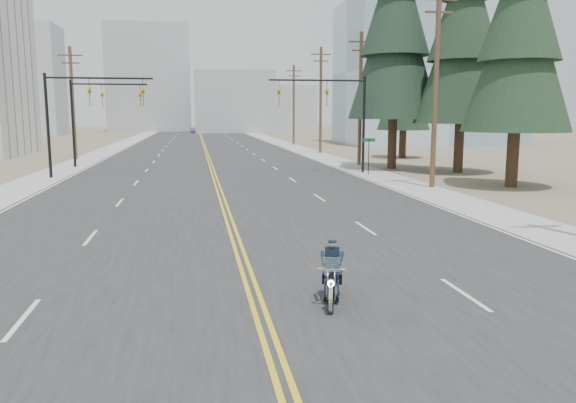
# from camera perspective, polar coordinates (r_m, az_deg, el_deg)

# --- Properties ---
(ground_plane) EXTENTS (400.00, 400.00, 0.00)m
(ground_plane) POSITION_cam_1_polar(r_m,az_deg,el_deg) (9.26, -0.16, -18.86)
(ground_plane) COLOR #776D56
(ground_plane) RESTS_ON ground
(road) EXTENTS (20.00, 200.00, 0.01)m
(road) POSITION_cam_1_polar(r_m,az_deg,el_deg) (78.22, -8.52, 5.63)
(road) COLOR #303033
(road) RESTS_ON ground
(sidewalk_left) EXTENTS (3.00, 200.00, 0.01)m
(sidewalk_left) POSITION_cam_1_polar(r_m,az_deg,el_deg) (78.87, -16.94, 5.38)
(sidewalk_left) COLOR #A5A5A0
(sidewalk_left) RESTS_ON ground
(sidewalk_right) EXTENTS (3.00, 200.00, 0.01)m
(sidewalk_right) POSITION_cam_1_polar(r_m,az_deg,el_deg) (79.25, -0.14, 5.77)
(sidewalk_right) COLOR #A5A5A0
(sidewalk_right) RESTS_ON ground
(traffic_mast_left) EXTENTS (7.10, 0.26, 7.00)m
(traffic_mast_left) POSITION_cam_1_polar(r_m,az_deg,el_deg) (40.82, -20.54, 9.21)
(traffic_mast_left) COLOR black
(traffic_mast_left) RESTS_ON ground
(traffic_mast_right) EXTENTS (7.10, 0.26, 7.00)m
(traffic_mast_right) POSITION_cam_1_polar(r_m,az_deg,el_deg) (41.40, 5.02, 9.72)
(traffic_mast_right) COLOR black
(traffic_mast_right) RESTS_ON ground
(traffic_mast_far) EXTENTS (6.10, 0.26, 7.00)m
(traffic_mast_far) POSITION_cam_1_polar(r_m,az_deg,el_deg) (48.75, -19.14, 9.06)
(traffic_mast_far) COLOR black
(traffic_mast_far) RESTS_ON ground
(street_sign) EXTENTS (0.90, 0.06, 2.62)m
(street_sign) POSITION_cam_1_polar(r_m,az_deg,el_deg) (40.05, 8.21, 5.21)
(street_sign) COLOR black
(street_sign) RESTS_ON ground
(utility_pole_b) EXTENTS (2.20, 0.30, 11.50)m
(utility_pole_b) POSITION_cam_1_polar(r_m,az_deg,el_deg) (34.07, 14.79, 11.41)
(utility_pole_b) COLOR brown
(utility_pole_b) RESTS_ON ground
(utility_pole_c) EXTENTS (2.20, 0.30, 11.00)m
(utility_pole_c) POSITION_cam_1_polar(r_m,az_deg,el_deg) (48.14, 7.35, 10.50)
(utility_pole_c) COLOR brown
(utility_pole_c) RESTS_ON ground
(utility_pole_d) EXTENTS (2.20, 0.30, 11.50)m
(utility_pole_d) POSITION_cam_1_polar(r_m,az_deg,el_deg) (62.66, 3.34, 10.40)
(utility_pole_d) COLOR brown
(utility_pole_d) RESTS_ON ground
(utility_pole_e) EXTENTS (2.20, 0.30, 11.00)m
(utility_pole_e) POSITION_cam_1_polar(r_m,az_deg,el_deg) (79.32, 0.59, 9.91)
(utility_pole_e) COLOR brown
(utility_pole_e) RESTS_ON ground
(utility_pole_left) EXTENTS (2.20, 0.30, 10.50)m
(utility_pole_left) POSITION_cam_1_polar(r_m,az_deg,el_deg) (57.21, -21.03, 9.47)
(utility_pole_left) COLOR brown
(utility_pole_left) RESTS_ON ground
(glass_building) EXTENTS (24.00, 16.00, 20.00)m
(glass_building) POSITION_cam_1_polar(r_m,az_deg,el_deg) (85.09, 13.95, 12.47)
(glass_building) COLOR #9EB5CC
(glass_building) RESTS_ON ground
(haze_bldg_a) EXTENTS (14.00, 12.00, 22.00)m
(haze_bldg_a) POSITION_cam_1_polar(r_m,az_deg,el_deg) (127.79, -25.23, 11.06)
(haze_bldg_a) COLOR #B7BCC6
(haze_bldg_a) RESTS_ON ground
(haze_bldg_b) EXTENTS (18.00, 14.00, 14.00)m
(haze_bldg_b) POSITION_cam_1_polar(r_m,az_deg,el_deg) (133.44, -5.54, 10.00)
(haze_bldg_b) COLOR #ADB2B7
(haze_bldg_b) RESTS_ON ground
(haze_bldg_c) EXTENTS (16.00, 12.00, 18.00)m
(haze_bldg_c) POSITION_cam_1_polar(r_m,az_deg,el_deg) (125.20, 10.00, 10.90)
(haze_bldg_c) COLOR #B7BCC6
(haze_bldg_c) RESTS_ON ground
(haze_bldg_d) EXTENTS (20.00, 15.00, 26.00)m
(haze_bldg_d) POSITION_cam_1_polar(r_m,az_deg,el_deg) (148.73, -13.87, 11.99)
(haze_bldg_d) COLOR #ADB2B7
(haze_bldg_d) RESTS_ON ground
(haze_bldg_e) EXTENTS (14.00, 14.00, 12.00)m
(haze_bldg_e) POSITION_cam_1_polar(r_m,az_deg,el_deg) (160.28, -0.01, 9.49)
(haze_bldg_e) COLOR #B7BCC6
(haze_bldg_e) RESTS_ON ground
(motorcyclist) EXTENTS (1.25, 1.99, 1.44)m
(motorcyclist) POSITION_cam_1_polar(r_m,az_deg,el_deg) (12.99, 4.47, -7.18)
(motorcyclist) COLOR black
(motorcyclist) RESTS_ON ground
(conifer_near) EXTENTS (6.20, 6.20, 16.42)m
(conifer_near) POSITION_cam_1_polar(r_m,az_deg,el_deg) (36.16, 22.57, 16.37)
(conifer_near) COLOR #382619
(conifer_near) RESTS_ON ground
(conifer_mid) EXTENTS (6.82, 6.82, 18.18)m
(conifer_mid) POSITION_cam_1_polar(r_m,az_deg,el_deg) (43.92, 17.48, 16.50)
(conifer_mid) COLOR #382619
(conifer_mid) RESTS_ON ground
(conifer_tall) EXTENTS (7.08, 7.08, 19.65)m
(conifer_tall) POSITION_cam_1_polar(r_m,az_deg,el_deg) (45.92, 10.88, 17.47)
(conifer_tall) COLOR #382619
(conifer_tall) RESTS_ON ground
(conifer_far) EXTENTS (5.15, 5.15, 13.81)m
(conifer_far) POSITION_cam_1_polar(r_m,az_deg,el_deg) (57.05, 11.77, 12.33)
(conifer_far) COLOR #382619
(conifer_far) RESTS_ON ground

